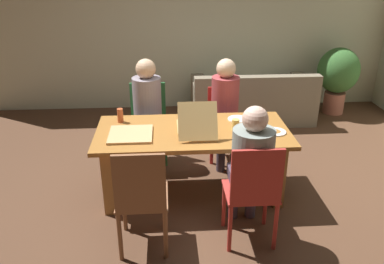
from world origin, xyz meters
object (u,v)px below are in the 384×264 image
at_px(chair_0, 223,120).
at_px(person_0, 226,103).
at_px(pizza_box_1, 196,126).
at_px(plate_1, 238,119).
at_px(person_2, 251,161).
at_px(person_1, 147,104).
at_px(pizza_box_0, 131,134).
at_px(chair_2, 253,190).
at_px(drinking_glass_1, 120,115).
at_px(dining_table, 193,140).
at_px(couch, 252,102).
at_px(potted_plant, 338,74).
at_px(chair_3, 141,197).
at_px(plate_0, 275,131).
at_px(chair_1, 148,117).
at_px(drinking_glass_0, 235,125).

distance_m(chair_0, person_0, 0.29).
xyz_separation_m(pizza_box_1, plate_1, (0.47, 0.25, -0.04)).
relative_size(chair_0, pizza_box_1, 1.58).
height_order(person_2, pizza_box_1, person_2).
xyz_separation_m(person_1, pizza_box_0, (-0.13, -0.81, -0.02)).
height_order(person_1, chair_2, person_1).
bearing_deg(drinking_glass_1, dining_table, -19.75).
bearing_deg(couch, chair_2, -101.85).
height_order(person_2, potted_plant, person_2).
bearing_deg(drinking_glass_1, chair_0, 26.58).
bearing_deg(couch, dining_table, -117.38).
height_order(chair_3, drinking_glass_1, chair_3).
bearing_deg(drinking_glass_1, plate_0, -13.67).
bearing_deg(pizza_box_0, plate_1, 16.81).
distance_m(person_0, chair_1, 0.95).
bearing_deg(person_0, drinking_glass_0, -90.92).
height_order(chair_0, person_0, person_0).
distance_m(dining_table, person_2, 0.86).
relative_size(person_1, drinking_glass_0, 11.32).
bearing_deg(person_1, person_0, -0.15).
height_order(chair_0, chair_2, chair_2).
bearing_deg(couch, person_2, -102.46).
height_order(pizza_box_0, plate_0, plate_0).
xyz_separation_m(person_2, pizza_box_0, (-1.05, 0.64, -0.00)).
distance_m(chair_1, drinking_glass_0, 1.29).
bearing_deg(plate_0, potted_plant, 55.20).
distance_m(chair_0, person_1, 0.96).
height_order(dining_table, drinking_glass_1, drinking_glass_1).
relative_size(person_1, plate_1, 5.78).
bearing_deg(person_0, couch, 64.95).
distance_m(chair_0, pizza_box_1, 0.99).
height_order(person_0, chair_1, person_0).
bearing_deg(dining_table, couch, 62.62).
bearing_deg(drinking_glass_0, chair_2, -89.20).
xyz_separation_m(dining_table, chair_0, (0.44, 0.85, -0.13)).
relative_size(pizza_box_0, plate_0, 1.86).
height_order(chair_0, plate_1, chair_0).
height_order(chair_0, person_1, person_1).
distance_m(chair_2, plate_1, 1.14).
bearing_deg(person_2, person_0, 90.00).
distance_m(dining_table, person_0, 0.85).
bearing_deg(drinking_glass_0, chair_0, 89.22).
xyz_separation_m(chair_2, pizza_box_1, (-0.41, 0.87, 0.22)).
bearing_deg(couch, chair_1, -142.83).
height_order(chair_3, potted_plant, potted_plant).
height_order(pizza_box_0, potted_plant, potted_plant).
relative_size(dining_table, person_0, 1.54).
distance_m(dining_table, person_1, 0.88).
distance_m(chair_2, drinking_glass_1, 1.66).
distance_m(chair_1, chair_2, 1.96).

